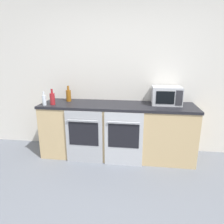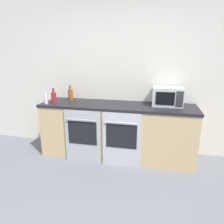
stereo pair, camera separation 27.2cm
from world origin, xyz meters
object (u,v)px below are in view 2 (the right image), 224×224
oven_left (83,136)px  bottle_clear (46,99)px  bottle_red (54,97)px  microwave (168,96)px  bottle_amber (71,95)px  oven_right (121,140)px

oven_left → bottle_clear: size_ratio=3.86×
oven_left → bottle_red: bottle_red is taller
microwave → bottle_red: 1.81m
microwave → bottle_red: (-1.79, -0.28, -0.04)m
bottle_clear → oven_left: bearing=-9.9°
oven_left → microwave: size_ratio=1.86×
bottle_clear → bottle_amber: bearing=51.0°
oven_right → microwave: 0.99m
oven_left → microwave: (1.25, 0.45, 0.60)m
oven_right → bottle_clear: bearing=174.9°
oven_left → microwave: 1.46m
bottle_red → bottle_clear: bearing=-152.4°
oven_right → bottle_amber: size_ratio=3.18×
oven_left → bottle_amber: bottle_amber is taller
bottle_red → oven_right: bearing=-8.5°
bottle_red → bottle_clear: 0.13m
oven_left → bottle_clear: bottle_clear is taller
microwave → bottle_clear: bearing=-169.8°
oven_right → bottle_amber: (-0.99, 0.45, 0.56)m
bottle_amber → bottle_clear: size_ratio=1.22×
oven_right → bottle_clear: size_ratio=3.86×
oven_right → bottle_amber: bearing=155.4°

